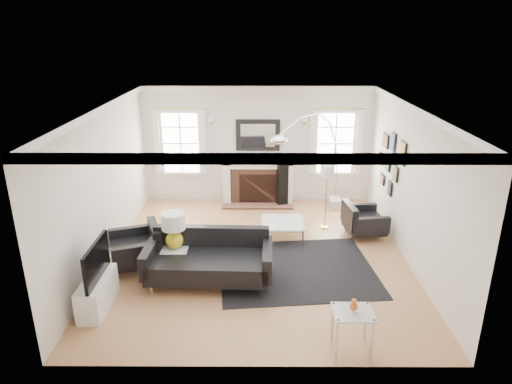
{
  "coord_description": "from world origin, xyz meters",
  "views": [
    {
      "loc": [
        -0.0,
        -7.7,
        4.08
      ],
      "look_at": [
        -0.03,
        0.3,
        1.17
      ],
      "focal_mm": 32.0,
      "sensor_mm": 36.0,
      "label": 1
    }
  ],
  "objects_px": {
    "fireplace": "(258,181)",
    "coffee_table": "(283,223)",
    "sofa": "(209,260)",
    "arc_floor_lamp": "(310,161)",
    "gourd_lamp": "(174,228)",
    "armchair_left": "(138,248)",
    "armchair_right": "(362,221)"
  },
  "relations": [
    {
      "from": "armchair_left",
      "to": "coffee_table",
      "type": "height_order",
      "value": "armchair_left"
    },
    {
      "from": "fireplace",
      "to": "coffee_table",
      "type": "xyz_separation_m",
      "value": [
        0.5,
        -2.05,
        -0.2
      ]
    },
    {
      "from": "armchair_right",
      "to": "arc_floor_lamp",
      "type": "relative_size",
      "value": 0.39
    },
    {
      "from": "sofa",
      "to": "arc_floor_lamp",
      "type": "bearing_deg",
      "value": 54.73
    },
    {
      "from": "arc_floor_lamp",
      "to": "fireplace",
      "type": "bearing_deg",
      "value": 142.26
    },
    {
      "from": "armchair_left",
      "to": "arc_floor_lamp",
      "type": "distance_m",
      "value": 4.12
    },
    {
      "from": "sofa",
      "to": "armchair_left",
      "type": "relative_size",
      "value": 1.85
    },
    {
      "from": "armchair_left",
      "to": "gourd_lamp",
      "type": "relative_size",
      "value": 1.81
    },
    {
      "from": "fireplace",
      "to": "arc_floor_lamp",
      "type": "bearing_deg",
      "value": -37.74
    },
    {
      "from": "sofa",
      "to": "arc_floor_lamp",
      "type": "height_order",
      "value": "arc_floor_lamp"
    },
    {
      "from": "sofa",
      "to": "armchair_right",
      "type": "bearing_deg",
      "value": 30.76
    },
    {
      "from": "armchair_right",
      "to": "arc_floor_lamp",
      "type": "xyz_separation_m",
      "value": [
        -1.0,
        1.01,
        1.0
      ]
    },
    {
      "from": "coffee_table",
      "to": "fireplace",
      "type": "bearing_deg",
      "value": 103.78
    },
    {
      "from": "fireplace",
      "to": "sofa",
      "type": "bearing_deg",
      "value": -102.65
    },
    {
      "from": "armchair_left",
      "to": "gourd_lamp",
      "type": "xyz_separation_m",
      "value": [
        0.71,
        -0.26,
        0.51
      ]
    },
    {
      "from": "sofa",
      "to": "gourd_lamp",
      "type": "bearing_deg",
      "value": 161.39
    },
    {
      "from": "sofa",
      "to": "gourd_lamp",
      "type": "height_order",
      "value": "gourd_lamp"
    },
    {
      "from": "fireplace",
      "to": "sofa",
      "type": "xyz_separation_m",
      "value": [
        -0.82,
        -3.65,
        -0.17
      ]
    },
    {
      "from": "coffee_table",
      "to": "gourd_lamp",
      "type": "bearing_deg",
      "value": -143.98
    },
    {
      "from": "armchair_left",
      "to": "sofa",
      "type": "bearing_deg",
      "value": -19.49
    },
    {
      "from": "sofa",
      "to": "coffee_table",
      "type": "height_order",
      "value": "sofa"
    },
    {
      "from": "armchair_left",
      "to": "armchair_right",
      "type": "bearing_deg",
      "value": 16.84
    },
    {
      "from": "gourd_lamp",
      "to": "armchair_right",
      "type": "bearing_deg",
      "value": 23.58
    },
    {
      "from": "arc_floor_lamp",
      "to": "gourd_lamp",
      "type": "bearing_deg",
      "value": -135.02
    },
    {
      "from": "coffee_table",
      "to": "arc_floor_lamp",
      "type": "height_order",
      "value": "arc_floor_lamp"
    },
    {
      "from": "fireplace",
      "to": "sofa",
      "type": "height_order",
      "value": "fireplace"
    },
    {
      "from": "gourd_lamp",
      "to": "fireplace",
      "type": "bearing_deg",
      "value": 67.51
    },
    {
      "from": "armchair_left",
      "to": "gourd_lamp",
      "type": "distance_m",
      "value": 0.91
    },
    {
      "from": "fireplace",
      "to": "coffee_table",
      "type": "bearing_deg",
      "value": -76.22
    },
    {
      "from": "fireplace",
      "to": "gourd_lamp",
      "type": "xyz_separation_m",
      "value": [
        -1.43,
        -3.45,
        0.32
      ]
    },
    {
      "from": "coffee_table",
      "to": "gourd_lamp",
      "type": "xyz_separation_m",
      "value": [
        -1.93,
        -1.4,
        0.52
      ]
    },
    {
      "from": "gourd_lamp",
      "to": "arc_floor_lamp",
      "type": "bearing_deg",
      "value": 44.98
    }
  ]
}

